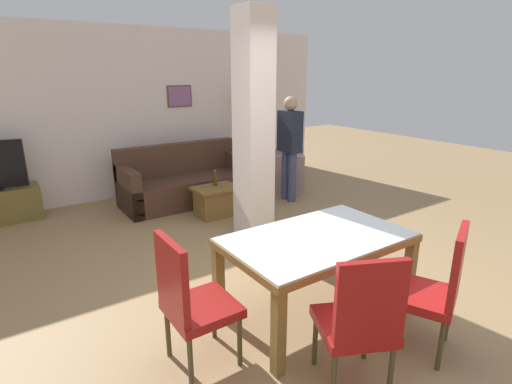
{
  "coord_description": "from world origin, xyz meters",
  "views": [
    {
      "loc": [
        -2.13,
        -2.22,
        2.03
      ],
      "look_at": [
        0.0,
        0.9,
        0.87
      ],
      "focal_mm": 28.0,
      "sensor_mm": 36.0,
      "label": 1
    }
  ],
  "objects": [
    {
      "name": "dining_chair_head_left",
      "position": [
        -1.16,
        0.0,
        0.54
      ],
      "size": [
        0.46,
        0.46,
        1.0
      ],
      "rotation": [
        0.0,
        0.0,
        -1.57
      ],
      "color": "maroon",
      "rests_on": "ground_plane"
    },
    {
      "name": "standing_person",
      "position": [
        1.79,
        2.59,
        0.95
      ],
      "size": [
        0.22,
        0.38,
        1.65
      ],
      "rotation": [
        0.0,
        0.0,
        1.56
      ],
      "color": "#3C4169",
      "rests_on": "ground_plane"
    },
    {
      "name": "ground_plane",
      "position": [
        0.0,
        0.0,
        0.0
      ],
      "size": [
        18.0,
        18.0,
        0.0
      ],
      "primitive_type": "plane",
      "color": "#9B7B51"
    },
    {
      "name": "sofa",
      "position": [
        0.39,
        3.47,
        0.31
      ],
      "size": [
        2.01,
        0.85,
        0.9
      ],
      "rotation": [
        0.0,
        0.0,
        3.14
      ],
      "color": "#482D20",
      "rests_on": "ground_plane"
    },
    {
      "name": "divider_pillar",
      "position": [
        0.47,
        1.64,
        1.35
      ],
      "size": [
        0.35,
        0.4,
        2.7
      ],
      "color": "silver",
      "rests_on": "ground_plane"
    },
    {
      "name": "armchair",
      "position": [
        2.07,
        3.28,
        0.3
      ],
      "size": [
        1.18,
        1.18,
        0.86
      ],
      "rotation": [
        0.0,
        0.0,
        4.04
      ],
      "color": "#B1958E",
      "rests_on": "ground_plane"
    },
    {
      "name": "dining_chair_near_right",
      "position": [
        0.38,
        -0.84,
        0.54
      ],
      "size": [
        0.61,
        0.61,
        1.0
      ],
      "rotation": [
        0.0,
        0.0,
        0.42
      ],
      "color": "maroon",
      "rests_on": "ground_plane"
    },
    {
      "name": "coffee_table",
      "position": [
        0.47,
        2.61,
        0.22
      ],
      "size": [
        0.63,
        0.45,
        0.43
      ],
      "color": "brown",
      "rests_on": "ground_plane"
    },
    {
      "name": "dining_chair_near_left",
      "position": [
        -0.38,
        -0.81,
        0.54
      ],
      "size": [
        0.61,
        0.61,
        1.0
      ],
      "rotation": [
        0.0,
        0.0,
        -0.44
      ],
      "color": "maroon",
      "rests_on": "ground_plane"
    },
    {
      "name": "dining_table",
      "position": [
        0.0,
        0.0,
        0.57
      ],
      "size": [
        1.52,
        0.93,
        0.72
      ],
      "color": "olive",
      "rests_on": "ground_plane"
    },
    {
      "name": "floor_lamp",
      "position": [
        1.89,
        3.95,
        1.36
      ],
      "size": [
        0.36,
        0.36,
        1.61
      ],
      "color": "#B7B7BC",
      "rests_on": "ground_plane"
    },
    {
      "name": "back_wall",
      "position": [
        0.0,
        4.34,
        1.35
      ],
      "size": [
        7.2,
        0.09,
        2.7
      ],
      "color": "silver",
      "rests_on": "ground_plane"
    },
    {
      "name": "bottle",
      "position": [
        0.51,
        2.69,
        0.52
      ],
      "size": [
        0.07,
        0.07,
        0.23
      ],
      "color": "#4C2D14",
      "rests_on": "coffee_table"
    }
  ]
}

